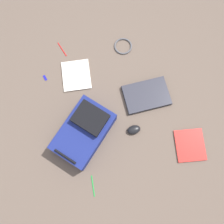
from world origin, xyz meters
The scene contains 10 objects.
ground_plane centered at (0.00, 0.00, 0.00)m, with size 4.07×4.07×0.00m, color brown.
backpack centered at (0.24, 0.13, 0.08)m, with size 0.53×0.53×0.18m.
laptop centered at (-0.28, -0.05, 0.02)m, with size 0.36×0.25×0.03m.
book_red centered at (-0.50, 0.39, 0.01)m, with size 0.24×0.26×0.01m.
book_comic centered at (0.22, -0.34, 0.01)m, with size 0.24×0.27×0.01m.
computer_mouse centered at (-0.12, 0.19, 0.02)m, with size 0.07×0.10×0.04m, color black.
cable_coil centered at (-0.20, -0.51, 0.01)m, with size 0.15×0.15×0.01m, color #4C4C51.
pen_black centered at (0.29, -0.60, 0.00)m, with size 0.01×0.01×0.14m, color red.
pen_blue centered at (0.26, 0.52, 0.00)m, with size 0.01×0.01×0.15m, color #198C33.
usb_stick centered at (0.47, -0.38, 0.00)m, with size 0.02×0.05×0.01m, color #191999.
Camera 1 is at (0.11, 0.44, 1.78)m, focal length 37.94 mm.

